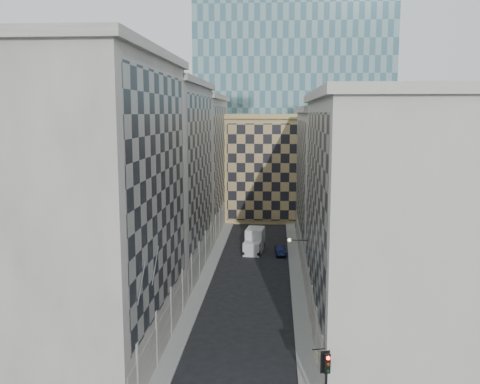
% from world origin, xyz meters
% --- Properties ---
extents(sidewalk_west, '(1.50, 100.00, 0.15)m').
position_xyz_m(sidewalk_west, '(-5.25, 30.00, 0.07)').
color(sidewalk_west, gray).
rests_on(sidewalk_west, ground).
extents(sidewalk_east, '(1.50, 100.00, 0.15)m').
position_xyz_m(sidewalk_east, '(5.25, 30.00, 0.07)').
color(sidewalk_east, gray).
rests_on(sidewalk_east, ground).
extents(bldg_left_a, '(10.80, 22.80, 23.70)m').
position_xyz_m(bldg_left_a, '(-10.88, 11.00, 11.82)').
color(bldg_left_a, gray).
rests_on(bldg_left_a, ground).
extents(bldg_left_b, '(10.80, 22.80, 22.70)m').
position_xyz_m(bldg_left_b, '(-10.88, 33.00, 11.32)').
color(bldg_left_b, '#98968D').
rests_on(bldg_left_b, ground).
extents(bldg_left_c, '(10.80, 22.80, 21.70)m').
position_xyz_m(bldg_left_c, '(-10.88, 55.00, 10.83)').
color(bldg_left_c, gray).
rests_on(bldg_left_c, ground).
extents(bldg_right_a, '(10.80, 26.80, 20.70)m').
position_xyz_m(bldg_right_a, '(10.88, 15.00, 10.32)').
color(bldg_right_a, '#B2AEA3').
rests_on(bldg_right_a, ground).
extents(bldg_right_b, '(10.80, 28.80, 19.70)m').
position_xyz_m(bldg_right_b, '(10.89, 42.00, 9.85)').
color(bldg_right_b, '#B2AEA3').
rests_on(bldg_right_b, ground).
extents(tan_block, '(16.80, 14.80, 18.80)m').
position_xyz_m(tan_block, '(2.00, 67.90, 9.44)').
color(tan_block, tan).
rests_on(tan_block, ground).
extents(church_tower, '(7.20, 7.20, 51.50)m').
position_xyz_m(church_tower, '(0.00, 82.00, 26.95)').
color(church_tower, '#2C2722').
rests_on(church_tower, ground).
extents(flagpoles_left, '(0.10, 6.33, 2.33)m').
position_xyz_m(flagpoles_left, '(-5.90, 6.00, 8.00)').
color(flagpoles_left, gray).
rests_on(flagpoles_left, ground).
extents(bracket_lamp, '(1.98, 0.36, 0.36)m').
position_xyz_m(bracket_lamp, '(4.38, 24.00, 6.20)').
color(bracket_lamp, black).
rests_on(bracket_lamp, ground).
extents(traffic_light, '(0.59, 0.59, 4.82)m').
position_xyz_m(traffic_light, '(5.90, 1.01, 3.60)').
color(traffic_light, black).
rests_on(traffic_light, sidewalk_east).
extents(box_truck, '(2.92, 5.90, 3.12)m').
position_xyz_m(box_truck, '(-0.14, 42.79, 1.36)').
color(box_truck, silver).
rests_on(box_truck, ground).
extents(dark_car, '(1.61, 3.80, 1.22)m').
position_xyz_m(dark_car, '(3.44, 41.15, 0.61)').
color(dark_car, '#0E1535').
rests_on(dark_car, ground).
extents(shop_sign, '(0.87, 0.76, 0.85)m').
position_xyz_m(shop_sign, '(5.42, 3.00, 3.83)').
color(shop_sign, black).
rests_on(shop_sign, ground).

